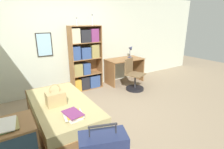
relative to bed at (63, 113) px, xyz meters
The scene contains 13 objects.
ground_plane 0.79m from the bed, ahead, with size 14.00×14.00×0.00m, color gray.
wall_back 2.12m from the bed, 65.91° to the left, with size 10.00×0.09×2.60m.
bed is the anchor object (origin of this frame).
handbag 0.39m from the bed, 146.01° to the right, with size 0.31×0.23×0.38m.
book_stack_on_bed 0.68m from the bed, 90.83° to the right, with size 0.32×0.37×0.07m.
dresser 1.11m from the bed, 138.55° to the right, with size 0.53×0.58×0.70m.
magazine_pile_on_dresser 1.24m from the bed, 139.31° to the right, with size 0.31×0.37×0.03m.
bookcase 1.93m from the bed, 52.25° to the left, with size 0.86×0.34×1.75m.
bottle_green 2.36m from the bed, 56.74° to the left, with size 0.06×0.06×0.19m.
bottle_brown 2.54m from the bed, 45.77° to the left, with size 0.06×0.06×0.27m.
desk 2.74m from the bed, 28.95° to the left, with size 1.14×0.62×0.75m.
desk_lamp 3.11m from the bed, 27.49° to the left, with size 0.19×0.14×0.39m.
desk_chair 2.33m from the bed, 16.85° to the left, with size 0.60×0.60×0.87m.
Camera 1 is at (-1.51, -2.88, 1.90)m, focal length 28.00 mm.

